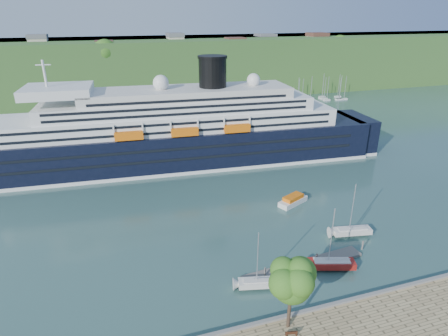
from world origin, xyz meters
TOP-DOWN VIEW (x-y plane):
  - ground at (0.00, 0.00)m, footprint 400.00×400.00m
  - far_hillside at (0.00, 145.00)m, footprint 400.00×50.00m
  - quay_coping at (0.00, -0.20)m, footprint 220.00×0.50m
  - cruise_ship at (-9.86, 55.15)m, footprint 114.62×24.89m
  - park_bench at (-5.65, -2.87)m, footprint 1.47×0.84m
  - promenade_tree at (-5.34, -1.50)m, footprint 5.99×5.99m
  - floating_pontoon at (2.50, 8.81)m, footprint 19.43×3.88m
  - sailboat_white_near at (-5.40, 6.58)m, footprint 6.67×3.21m
  - sailboat_red at (5.96, 7.07)m, footprint 7.66×4.20m
  - sailboat_white_far at (14.14, 13.75)m, footprint 7.29×3.22m
  - tender_launch at (10.12, 26.89)m, footprint 6.85×4.72m

SIDE VIEW (x-z plane):
  - ground at x=0.00m, z-range 0.00..0.00m
  - floating_pontoon at x=2.50m, z-range 0.00..0.43m
  - tender_launch at x=10.12m, z-range 0.00..1.80m
  - quay_coping at x=0.00m, z-range 1.00..1.30m
  - park_bench at x=-5.65m, z-range 1.00..1.89m
  - sailboat_white_near at x=-5.40m, z-range 0.00..8.30m
  - sailboat_white_far at x=14.14m, z-range 0.00..9.10m
  - sailboat_red at x=5.96m, z-range 0.00..9.54m
  - promenade_tree at x=-5.34m, z-range 1.00..10.92m
  - far_hillside at x=0.00m, z-range 0.00..24.00m
  - cruise_ship at x=-9.86m, z-range 0.00..25.53m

